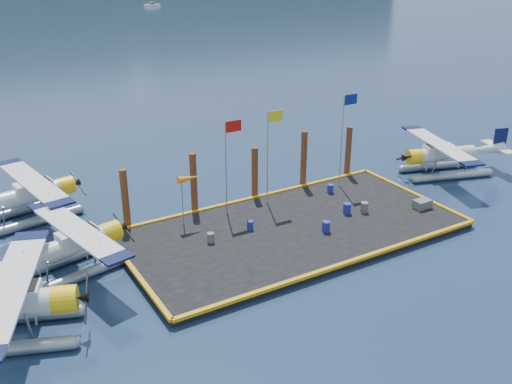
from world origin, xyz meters
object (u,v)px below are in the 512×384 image
at_px(seaplane_c, 29,198).
at_px(piling_1, 194,185).
at_px(flagpole_yellow, 270,143).
at_px(piling_3, 304,161).
at_px(drum_0, 211,238).
at_px(piling_4, 348,153).
at_px(seaplane_d, 443,157).
at_px(windsock, 189,179).
at_px(flagpole_blue, 345,127).
at_px(flagpole_red, 229,153).
at_px(drum_5, 250,225).
at_px(drum_2, 364,207).
at_px(drum_1, 347,208).
at_px(drum_4, 330,189).
at_px(seaplane_a, 4,308).
at_px(piling_2, 255,174).
at_px(drum_3, 326,227).
at_px(crate, 422,204).
at_px(seaplane_b, 72,248).
at_px(piling_0, 125,201).

height_order(seaplane_c, piling_1, piling_1).
distance_m(flagpole_yellow, piling_3, 4.75).
xyz_separation_m(drum_0, piling_4, (13.63, 4.57, 1.31)).
xyz_separation_m(piling_1, piling_4, (12.50, 0.00, -0.10)).
relative_size(seaplane_d, windsock, 3.01).
bearing_deg(flagpole_blue, flagpole_red, 180.00).
bearing_deg(drum_5, piling_4, 21.66).
bearing_deg(piling_3, piling_1, 180.00).
xyz_separation_m(flagpole_blue, piling_3, (-2.20, 1.60, -2.54)).
relative_size(seaplane_d, piling_4, 2.35).
height_order(seaplane_c, drum_0, seaplane_c).
xyz_separation_m(drum_2, windsock, (-10.15, 4.31, 2.50)).
xyz_separation_m(drum_1, drum_4, (1.14, 3.21, -0.05)).
xyz_separation_m(seaplane_a, drum_5, (14.11, 3.11, -0.91)).
relative_size(drum_4, drum_5, 1.07).
xyz_separation_m(seaplane_a, piling_1, (12.48, 7.43, 0.52)).
height_order(seaplane_d, flagpole_yellow, flagpole_yellow).
xyz_separation_m(piling_2, piling_3, (4.00, 0.00, 0.25)).
distance_m(seaplane_c, drum_3, 18.64).
relative_size(crate, windsock, 0.36).
height_order(crate, piling_3, piling_3).
xyz_separation_m(drum_4, flagpole_blue, (1.52, 0.70, 3.99)).
xyz_separation_m(drum_3, piling_2, (-0.87, 6.87, 1.17)).
bearing_deg(drum_2, flagpole_yellow, 135.70).
bearing_deg(seaplane_a, windsock, 137.82).
height_order(seaplane_b, piling_0, piling_0).
relative_size(drum_2, drum_3, 1.01).
distance_m(drum_1, piling_3, 5.71).
relative_size(seaplane_c, drum_3, 14.79).
relative_size(piling_1, piling_3, 0.98).
distance_m(drum_3, flagpole_blue, 8.47).
relative_size(seaplane_c, flagpole_blue, 1.49).
height_order(seaplane_a, seaplane_d, seaplane_a).
relative_size(drum_3, flagpole_red, 0.11).
bearing_deg(piling_3, drum_0, -154.60).
height_order(drum_5, piling_0, piling_0).
bearing_deg(piling_1, piling_0, 180.00).
bearing_deg(seaplane_a, drum_4, 124.16).
distance_m(seaplane_b, drum_0, 7.56).
distance_m(seaplane_c, piling_1, 10.38).
bearing_deg(piling_0, piling_3, 0.00).
xyz_separation_m(seaplane_b, piling_2, (13.02, 3.15, 0.48)).
xyz_separation_m(piling_2, piling_4, (8.00, 0.00, 0.10)).
distance_m(drum_0, drum_2, 10.34).
bearing_deg(piling_2, seaplane_b, -166.38).
bearing_deg(crate, flagpole_yellow, 144.53).
distance_m(seaplane_a, piling_4, 26.06).
distance_m(drum_1, drum_4, 3.41).
relative_size(drum_4, piling_1, 0.14).
distance_m(drum_2, flagpole_red, 9.33).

